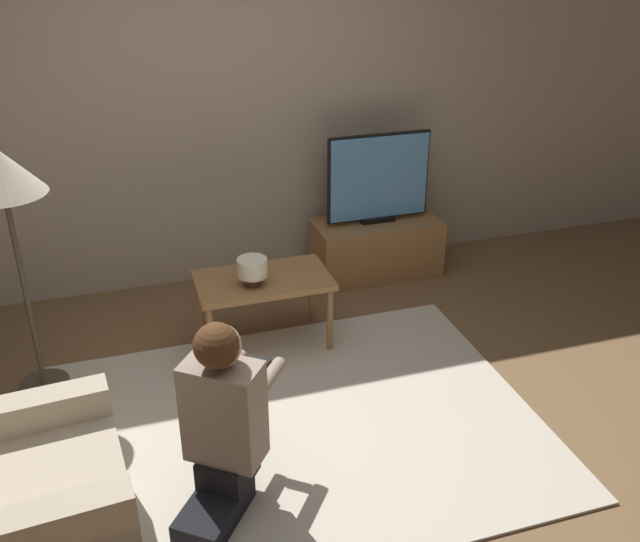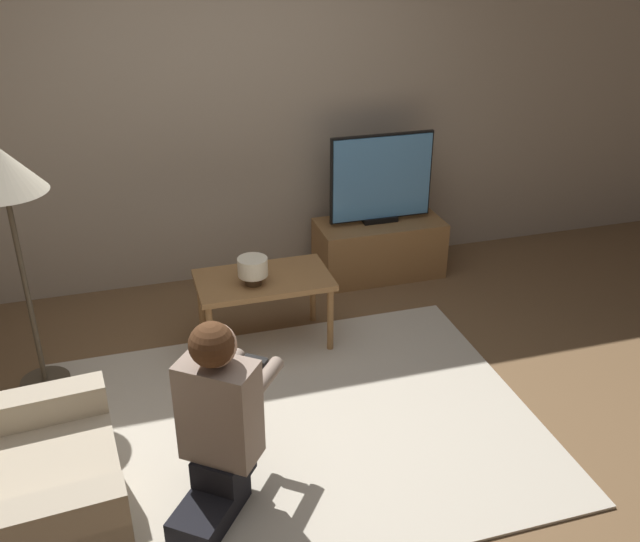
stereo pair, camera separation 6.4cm
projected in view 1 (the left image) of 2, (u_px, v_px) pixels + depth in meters
The scene contains 10 objects.
ground_plane at pixel (294, 429), 3.81m from camera, with size 10.00×10.00×0.00m, color brown.
wall_back at pixel (215, 104), 4.87m from camera, with size 10.00×0.06×2.60m.
rug at pixel (294, 427), 3.80m from camera, with size 2.59×1.97×0.02m.
tv_stand at pixel (376, 248), 5.36m from camera, with size 0.93×0.44×0.43m.
tv at pixel (379, 178), 5.12m from camera, with size 0.77×0.08×0.66m.
coffee_table at pixel (263, 286), 4.37m from camera, with size 0.82×0.47×0.47m.
floor_lamp at pixel (3, 186), 3.59m from camera, with size 0.43×0.43×1.43m.
armchair at pixel (5, 515), 2.86m from camera, with size 0.95×0.91×0.95m.
person_kneeling at pixel (223, 417), 3.12m from camera, with size 0.65×0.75×0.95m.
table_lamp at pixel (252, 269), 4.22m from camera, with size 0.18×0.18×0.17m.
Camera 1 is at (-0.78, -2.92, 2.47)m, focal length 40.00 mm.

